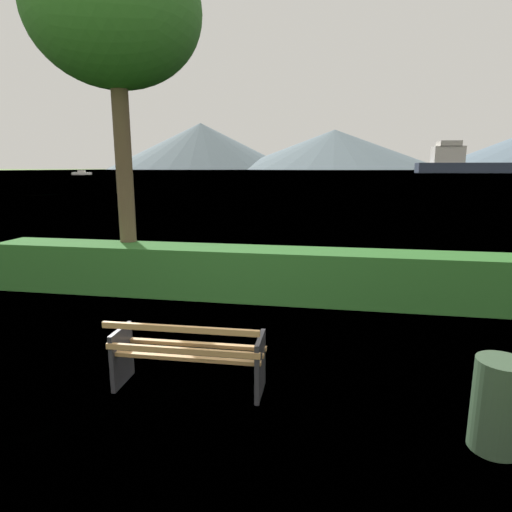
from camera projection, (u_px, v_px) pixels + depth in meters
ground_plane at (191, 387)px, 4.96m from camera, size 1400.00×1400.00×0.00m
water_surface at (332, 171)px, 300.12m from camera, size 620.00×620.00×0.00m
park_bench at (188, 355)px, 4.82m from camera, size 1.73×0.61×0.87m
hedge_row at (249, 273)px, 8.30m from camera, size 10.46×0.90×0.97m
tree_near_bench at (115, 14)px, 8.12m from camera, size 3.31×3.31×6.81m
trash_bin at (498, 405)px, 3.80m from camera, size 0.44×0.44×0.85m
cargo_ship_large at (488, 164)px, 196.82m from camera, size 74.94×12.00×14.50m
tender_far at (82, 173)px, 149.09m from camera, size 6.59×3.15×1.60m
distant_hills at (451, 141)px, 544.61m from camera, size 831.19×390.21×79.21m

